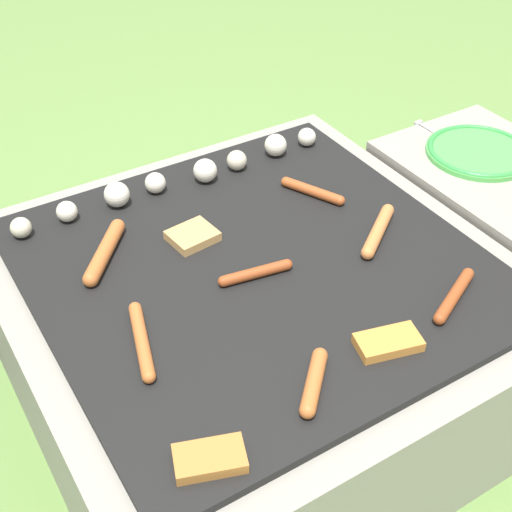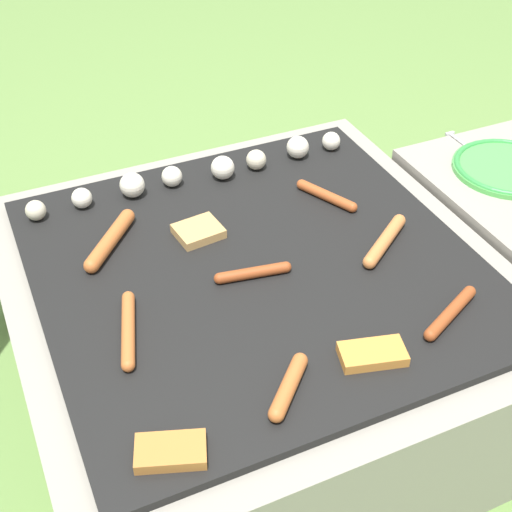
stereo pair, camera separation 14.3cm
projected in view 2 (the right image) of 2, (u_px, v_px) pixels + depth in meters
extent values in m
plane|color=#608442|center=(256.00, 384.00, 1.67)|extent=(14.00, 14.00, 0.00)
cube|color=gray|center=(256.00, 331.00, 1.56)|extent=(0.98, 0.98, 0.35)
cube|color=black|center=(256.00, 267.00, 1.45)|extent=(0.86, 0.86, 0.02)
cube|color=gray|center=(511.00, 248.00, 1.77)|extent=(0.39, 0.54, 0.37)
cylinder|color=#93421E|center=(451.00, 313.00, 1.31)|extent=(0.15, 0.09, 0.02)
sphere|color=#93421E|center=(470.00, 292.00, 1.36)|extent=(0.02, 0.02, 0.02)
sphere|color=#93421E|center=(430.00, 335.00, 1.27)|extent=(0.02, 0.02, 0.02)
cylinder|color=#93421E|center=(253.00, 273.00, 1.40)|extent=(0.14, 0.04, 0.02)
sphere|color=#93421E|center=(219.00, 278.00, 1.39)|extent=(0.02, 0.02, 0.02)
sphere|color=#93421E|center=(286.00, 267.00, 1.41)|extent=(0.02, 0.02, 0.02)
cylinder|color=#B7602D|center=(110.00, 240.00, 1.48)|extent=(0.14, 0.15, 0.03)
sphere|color=#B7602D|center=(91.00, 266.00, 1.41)|extent=(0.03, 0.03, 0.03)
sphere|color=#B7602D|center=(128.00, 216.00, 1.54)|extent=(0.03, 0.03, 0.03)
cylinder|color=#B7602D|center=(289.00, 386.00, 1.17)|extent=(0.11, 0.11, 0.03)
sphere|color=#B7602D|center=(300.00, 361.00, 1.22)|extent=(0.03, 0.03, 0.03)
sphere|color=#B7602D|center=(276.00, 414.00, 1.13)|extent=(0.03, 0.03, 0.03)
cylinder|color=#C6753D|center=(385.00, 241.00, 1.48)|extent=(0.15, 0.12, 0.03)
sphere|color=#C6753D|center=(370.00, 262.00, 1.42)|extent=(0.03, 0.03, 0.03)
sphere|color=#C6753D|center=(399.00, 221.00, 1.53)|extent=(0.03, 0.03, 0.03)
cylinder|color=#B7602D|center=(128.00, 330.00, 1.28)|extent=(0.07, 0.17, 0.02)
sphere|color=#B7602D|center=(128.00, 365.00, 1.21)|extent=(0.02, 0.02, 0.02)
sphere|color=#B7602D|center=(128.00, 298.00, 1.34)|extent=(0.02, 0.02, 0.02)
cylinder|color=#A34C23|center=(326.00, 196.00, 1.61)|extent=(0.08, 0.14, 0.02)
sphere|color=#A34C23|center=(352.00, 207.00, 1.57)|extent=(0.02, 0.02, 0.02)
sphere|color=#A34C23|center=(302.00, 184.00, 1.65)|extent=(0.02, 0.02, 0.02)
cube|color=#D18438|center=(372.00, 354.00, 1.23)|extent=(0.13, 0.09, 0.02)
cube|color=tan|center=(198.00, 231.00, 1.51)|extent=(0.10, 0.09, 0.02)
cube|color=#B27033|center=(171.00, 451.00, 1.08)|extent=(0.12, 0.10, 0.02)
sphere|color=beige|center=(36.00, 210.00, 1.55)|extent=(0.04, 0.04, 0.04)
sphere|color=silver|center=(82.00, 198.00, 1.58)|extent=(0.05, 0.05, 0.05)
sphere|color=silver|center=(132.00, 185.00, 1.61)|extent=(0.06, 0.06, 0.06)
sphere|color=silver|center=(172.00, 176.00, 1.65)|extent=(0.05, 0.05, 0.05)
sphere|color=silver|center=(223.00, 168.00, 1.67)|extent=(0.06, 0.06, 0.06)
sphere|color=beige|center=(256.00, 160.00, 1.71)|extent=(0.05, 0.05, 0.05)
sphere|color=silver|center=(298.00, 147.00, 1.75)|extent=(0.06, 0.06, 0.06)
sphere|color=silver|center=(331.00, 141.00, 1.78)|extent=(0.05, 0.05, 0.05)
cylinder|color=#4CB24C|center=(507.00, 168.00, 1.71)|extent=(0.26, 0.26, 0.01)
torus|color=#338C3F|center=(507.00, 167.00, 1.71)|extent=(0.25, 0.25, 0.01)
cylinder|color=silver|center=(471.00, 149.00, 1.78)|extent=(0.01, 0.17, 0.01)
cube|color=silver|center=(450.00, 134.00, 1.85)|extent=(0.02, 0.01, 0.01)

